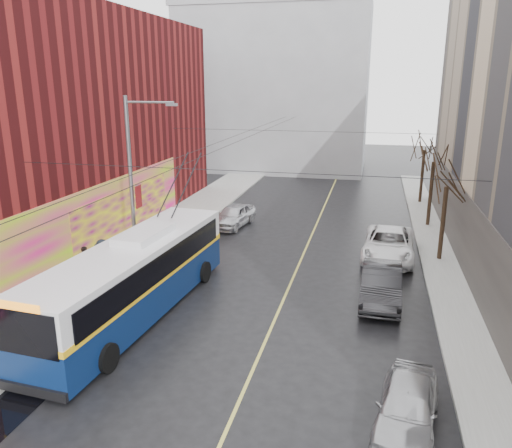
# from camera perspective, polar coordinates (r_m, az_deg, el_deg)

# --- Properties ---
(ground) EXTENTS (140.00, 140.00, 0.00)m
(ground) POSITION_cam_1_polar(r_m,az_deg,el_deg) (16.04, -8.66, -21.05)
(ground) COLOR black
(ground) RESTS_ON ground
(sidewalk_left) EXTENTS (4.00, 60.00, 0.15)m
(sidewalk_left) POSITION_cam_1_polar(r_m,az_deg,el_deg) (28.78, -14.67, -3.93)
(sidewalk_left) COLOR gray
(sidewalk_left) RESTS_ON ground
(sidewalk_right) EXTENTS (2.00, 60.00, 0.15)m
(sidewalk_right) POSITION_cam_1_polar(r_m,az_deg,el_deg) (25.92, 21.11, -6.76)
(sidewalk_right) COLOR gray
(sidewalk_right) RESTS_ON ground
(lane_line) EXTENTS (0.12, 50.00, 0.01)m
(lane_line) POSITION_cam_1_polar(r_m,az_deg,el_deg) (27.75, 5.05, -4.35)
(lane_line) COLOR #BFB74C
(lane_line) RESTS_ON ground
(building_left) EXTENTS (12.11, 36.00, 14.00)m
(building_left) POSITION_cam_1_polar(r_m,az_deg,el_deg) (33.42, -26.29, 9.85)
(building_left) COLOR #551113
(building_left) RESTS_ON ground
(building_far) EXTENTS (20.50, 12.10, 18.00)m
(building_far) POSITION_cam_1_polar(r_m,az_deg,el_deg) (57.85, 2.35, 15.36)
(building_far) COLOR gray
(building_far) RESTS_ON ground
(streetlight_pole) EXTENTS (2.65, 0.60, 9.00)m
(streetlight_pole) POSITION_cam_1_polar(r_m,az_deg,el_deg) (24.98, -13.76, 4.51)
(streetlight_pole) COLOR slate
(streetlight_pole) RESTS_ON ground
(catenary_wires) EXTENTS (18.00, 60.00, 0.22)m
(catenary_wires) POSITION_cam_1_polar(r_m,az_deg,el_deg) (27.84, -2.75, 9.01)
(catenary_wires) COLOR black
(tree_near) EXTENTS (3.20, 3.20, 6.40)m
(tree_near) POSITION_cam_1_polar(r_m,az_deg,el_deg) (28.44, 21.11, 5.52)
(tree_near) COLOR black
(tree_near) RESTS_ON ground
(tree_mid) EXTENTS (3.20, 3.20, 6.68)m
(tree_mid) POSITION_cam_1_polar(r_m,az_deg,el_deg) (35.27, 19.75, 7.94)
(tree_mid) COLOR black
(tree_mid) RESTS_ON ground
(tree_far) EXTENTS (3.20, 3.20, 6.57)m
(tree_far) POSITION_cam_1_polar(r_m,az_deg,el_deg) (42.20, 18.79, 9.05)
(tree_far) COLOR black
(tree_far) RESTS_ON ground
(pigeons_flying) EXTENTS (2.44, 1.47, 1.67)m
(pigeons_flying) POSITION_cam_1_polar(r_m,az_deg,el_deg) (22.95, -4.75, 8.38)
(pigeons_flying) COLOR slate
(trolleybus) EXTENTS (3.71, 13.02, 6.10)m
(trolleybus) POSITION_cam_1_polar(r_m,az_deg,el_deg) (21.68, -13.75, -5.92)
(trolleybus) COLOR #091C47
(trolleybus) RESTS_ON ground
(parked_car_a) EXTENTS (2.25, 4.32, 1.40)m
(parked_car_a) POSITION_cam_1_polar(r_m,az_deg,el_deg) (15.75, 16.89, -19.26)
(parked_car_a) COLOR #A3A4A8
(parked_car_a) RESTS_ON ground
(parked_car_b) EXTENTS (1.84, 5.02, 1.64)m
(parked_car_b) POSITION_cam_1_polar(r_m,az_deg,el_deg) (23.33, 14.12, -6.67)
(parked_car_b) COLOR #272729
(parked_car_b) RESTS_ON ground
(parked_car_c) EXTENTS (3.08, 6.10, 1.65)m
(parked_car_c) POSITION_cam_1_polar(r_m,az_deg,el_deg) (28.96, 14.93, -2.25)
(parked_car_c) COLOR white
(parked_car_c) RESTS_ON ground
(following_car) EXTENTS (2.51, 4.70, 1.52)m
(following_car) POSITION_cam_1_polar(r_m,az_deg,el_deg) (34.23, -2.58, 0.97)
(following_car) COLOR #B8B9BD
(following_car) RESTS_ON ground
(pedestrian_a) EXTENTS (0.61, 0.79, 1.92)m
(pedestrian_a) POSITION_cam_1_polar(r_m,az_deg,el_deg) (28.04, -12.47, -2.07)
(pedestrian_a) COLOR black
(pedestrian_a) RESTS_ON sidewalk_left
(pedestrian_b) EXTENTS (0.97, 0.96, 1.58)m
(pedestrian_b) POSITION_cam_1_polar(r_m,az_deg,el_deg) (26.40, -18.84, -4.10)
(pedestrian_b) COLOR black
(pedestrian_b) RESTS_ON sidewalk_left
(pedestrian_c) EXTENTS (1.28, 1.42, 1.91)m
(pedestrian_c) POSITION_cam_1_polar(r_m,az_deg,el_deg) (26.20, -17.10, -3.71)
(pedestrian_c) COLOR black
(pedestrian_c) RESTS_ON sidewalk_left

